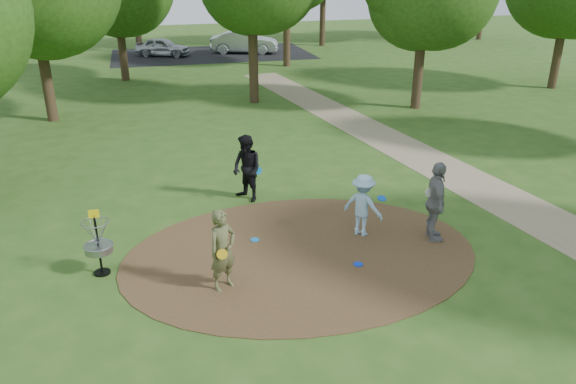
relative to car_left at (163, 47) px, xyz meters
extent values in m
plane|color=#2D5119|center=(1.44, -29.98, -0.63)|extent=(100.00, 100.00, 0.00)
cylinder|color=#47301C|center=(1.44, -29.98, -0.62)|extent=(8.40, 8.40, 0.02)
cube|color=#8C7A5B|center=(7.94, -27.98, -0.63)|extent=(7.55, 39.89, 0.01)
cube|color=black|center=(3.44, 0.02, -0.63)|extent=(14.00, 8.00, 0.01)
imported|color=brown|center=(-0.53, -30.95, 0.26)|extent=(0.78, 0.70, 1.79)
cylinder|color=yellow|center=(-0.58, -31.21, 0.31)|extent=(0.22, 0.06, 0.22)
imported|color=#9CC5E8|center=(3.19, -29.39, 0.17)|extent=(1.14, 1.17, 1.61)
cylinder|color=blue|center=(3.69, -29.39, 0.30)|extent=(0.22, 0.22, 0.08)
imported|color=black|center=(0.85, -26.49, 0.32)|extent=(1.09, 1.17, 1.92)
cylinder|color=#0B77C5|center=(1.18, -26.47, 0.22)|extent=(0.22, 0.07, 0.22)
imported|color=gray|center=(4.78, -30.10, 0.38)|extent=(0.80, 1.27, 2.02)
cylinder|color=white|center=(4.55, -30.12, 0.66)|extent=(0.23, 0.13, 0.22)
cylinder|color=#1A85D6|center=(0.53, -29.04, -0.60)|extent=(0.22, 0.22, 0.02)
cylinder|color=#0C33D5|center=(2.55, -30.82, -0.60)|extent=(0.22, 0.22, 0.02)
imported|color=#B3B7BB|center=(0.00, 0.00, 0.00)|extent=(4.00, 2.80, 1.27)
imported|color=#B7BCBF|center=(5.81, -0.17, 0.16)|extent=(5.07, 3.09, 1.58)
cylinder|color=black|center=(-3.06, -29.68, 0.04)|extent=(0.05, 0.05, 1.35)
cylinder|color=black|center=(-3.06, -29.68, -0.61)|extent=(0.36, 0.36, 0.04)
cylinder|color=gray|center=(-3.06, -29.68, -0.01)|extent=(0.60, 0.60, 0.16)
torus|color=gray|center=(-3.06, -29.68, 0.07)|extent=(0.63, 0.63, 0.03)
torus|color=gray|center=(-3.06, -29.68, 0.62)|extent=(0.58, 0.58, 0.02)
cube|color=yellow|center=(-3.06, -29.68, 0.82)|extent=(0.22, 0.02, 0.18)
cylinder|color=#332316|center=(-5.56, -15.98, 1.27)|extent=(0.44, 0.44, 3.80)
cylinder|color=#332316|center=(3.44, -14.98, 1.46)|extent=(0.44, 0.44, 4.18)
cylinder|color=#332316|center=(10.44, -17.98, 1.17)|extent=(0.44, 0.44, 3.61)
cylinder|color=#332316|center=(-2.56, -7.98, 1.08)|extent=(0.44, 0.44, 3.42)
cylinder|color=#332316|center=(7.44, -5.98, 1.55)|extent=(0.44, 0.44, 4.37)
cylinder|color=#332316|center=(19.44, -15.98, 1.27)|extent=(0.44, 0.44, 3.80)
camera|label=1|loc=(-1.85, -41.13, 5.84)|focal=35.00mm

